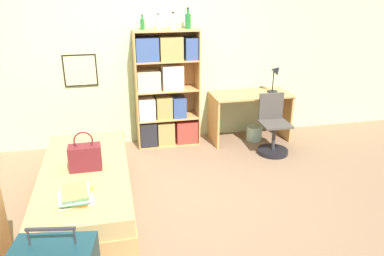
{
  "coord_description": "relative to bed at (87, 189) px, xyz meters",
  "views": [
    {
      "loc": [
        -0.47,
        -3.57,
        2.24
      ],
      "look_at": [
        0.38,
        0.2,
        0.75
      ],
      "focal_mm": 35.0,
      "sensor_mm": 36.0,
      "label": 1
    }
  ],
  "objects": [
    {
      "name": "ground_plane",
      "position": [
        0.79,
        -0.02,
        -0.23
      ],
      "size": [
        14.0,
        14.0,
        0.0
      ],
      "primitive_type": "plane",
      "color": "#84664C"
    },
    {
      "name": "wall_back",
      "position": [
        0.79,
        1.77,
        1.07
      ],
      "size": [
        10.0,
        0.09,
        2.6
      ],
      "color": "beige",
      "rests_on": "ground_plane"
    },
    {
      "name": "bed",
      "position": [
        0.0,
        0.0,
        0.0
      ],
      "size": [
        0.9,
        2.02,
        0.47
      ],
      "color": "tan",
      "rests_on": "ground_plane"
    },
    {
      "name": "handbag",
      "position": [
        0.02,
        -0.01,
        0.37
      ],
      "size": [
        0.32,
        0.17,
        0.41
      ],
      "color": "maroon",
      "rests_on": "bed"
    },
    {
      "name": "book_stack_on_bed",
      "position": [
        -0.05,
        -0.58,
        0.28
      ],
      "size": [
        0.33,
        0.37,
        0.08
      ],
      "color": "silver",
      "rests_on": "bed"
    },
    {
      "name": "bookcase",
      "position": [
        1.08,
        1.54,
        0.56
      ],
      "size": [
        0.9,
        0.36,
        1.67
      ],
      "color": "tan",
      "rests_on": "ground_plane"
    },
    {
      "name": "bottle_green",
      "position": [
        0.81,
        1.59,
        1.51
      ],
      "size": [
        0.06,
        0.06,
        0.2
      ],
      "color": "#1E6B2D",
      "rests_on": "bookcase"
    },
    {
      "name": "bottle_brown",
      "position": [
        1.03,
        1.58,
        1.51
      ],
      "size": [
        0.06,
        0.06,
        0.21
      ],
      "color": "#B7BCC1",
      "rests_on": "bookcase"
    },
    {
      "name": "bottle_clear",
      "position": [
        1.22,
        1.51,
        1.52
      ],
      "size": [
        0.08,
        0.08,
        0.23
      ],
      "color": "#B7BCC1",
      "rests_on": "bookcase"
    },
    {
      "name": "bottle_blue",
      "position": [
        1.43,
        1.57,
        1.54
      ],
      "size": [
        0.08,
        0.08,
        0.28
      ],
      "color": "#1E6B2D",
      "rests_on": "bookcase"
    },
    {
      "name": "desk",
      "position": [
        2.35,
        1.44,
        0.27
      ],
      "size": [
        1.17,
        0.57,
        0.73
      ],
      "color": "tan",
      "rests_on": "ground_plane"
    },
    {
      "name": "desk_lamp",
      "position": [
        2.74,
        1.45,
        0.77
      ],
      "size": [
        0.21,
        0.16,
        0.42
      ],
      "color": "black",
      "rests_on": "desk"
    },
    {
      "name": "desk_chair",
      "position": [
        2.5,
        0.9,
        0.04
      ],
      "size": [
        0.43,
        0.43,
        0.83
      ],
      "color": "black",
      "rests_on": "ground_plane"
    },
    {
      "name": "waste_bin",
      "position": [
        2.42,
        1.38,
        -0.12
      ],
      "size": [
        0.23,
        0.23,
        0.22
      ],
      "color": "#99C1B2",
      "rests_on": "ground_plane"
    }
  ]
}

